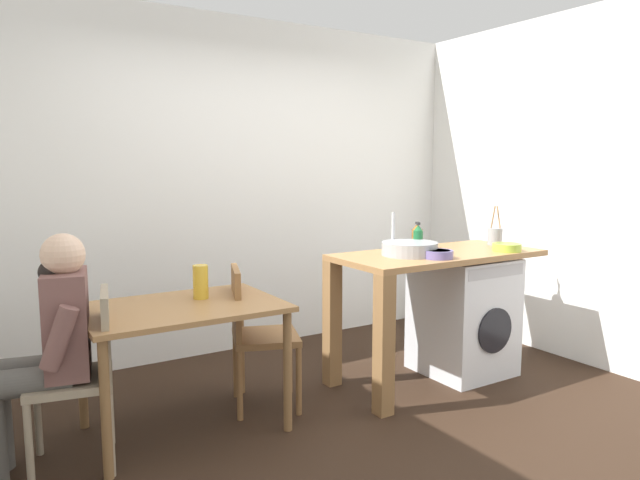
# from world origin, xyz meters

# --- Properties ---
(ground_plane) EXTENTS (5.46, 5.46, 0.00)m
(ground_plane) POSITION_xyz_m (0.00, 0.00, 0.00)
(ground_plane) COLOR black
(wall_back) EXTENTS (4.60, 0.10, 2.70)m
(wall_back) POSITION_xyz_m (0.00, 1.75, 1.35)
(wall_back) COLOR white
(wall_back) RESTS_ON ground_plane
(wall_counter_side) EXTENTS (0.10, 3.80, 2.70)m
(wall_counter_side) POSITION_xyz_m (2.15, 0.00, 1.35)
(wall_counter_side) COLOR white
(wall_counter_side) RESTS_ON ground_plane
(dining_table) EXTENTS (1.10, 0.76, 0.74)m
(dining_table) POSITION_xyz_m (-0.89, 0.48, 0.64)
(dining_table) COLOR #9E7042
(dining_table) RESTS_ON ground_plane
(chair_person_seat) EXTENTS (0.47, 0.47, 0.90)m
(chair_person_seat) POSITION_xyz_m (-1.44, 0.37, 0.51)
(chair_person_seat) COLOR gray
(chair_person_seat) RESTS_ON ground_plane
(chair_opposite) EXTENTS (0.51, 0.51, 0.90)m
(chair_opposite) POSITION_xyz_m (-0.41, 0.56, 0.51)
(chair_opposite) COLOR olive
(chair_opposite) RESTS_ON ground_plane
(seated_person) EXTENTS (0.54, 0.54, 1.20)m
(seated_person) POSITION_xyz_m (-1.60, 0.40, 0.67)
(seated_person) COLOR #595651
(seated_person) RESTS_ON ground_plane
(kitchen_counter) EXTENTS (1.50, 0.68, 0.92)m
(kitchen_counter) POSITION_xyz_m (0.70, 0.32, 0.76)
(kitchen_counter) COLOR #9E7042
(kitchen_counter) RESTS_ON ground_plane
(washing_machine) EXTENTS (0.60, 0.61, 0.86)m
(washing_machine) POSITION_xyz_m (1.17, 0.32, 0.43)
(washing_machine) COLOR silver
(washing_machine) RESTS_ON ground_plane
(sink_basin) EXTENTS (0.38, 0.38, 0.09)m
(sink_basin) POSITION_xyz_m (0.65, 0.32, 0.97)
(sink_basin) COLOR #9EA0A5
(sink_basin) RESTS_ON kitchen_counter
(tap) EXTENTS (0.02, 0.02, 0.28)m
(tap) POSITION_xyz_m (0.65, 0.50, 1.06)
(tap) COLOR #B2B2B7
(tap) RESTS_ON kitchen_counter
(bottle_tall_green) EXTENTS (0.07, 0.07, 0.21)m
(bottle_tall_green) POSITION_xyz_m (0.81, 0.42, 1.01)
(bottle_tall_green) COLOR #19592D
(bottle_tall_green) RESTS_ON kitchen_counter
(bottle_squat_brown) EXTENTS (0.08, 0.08, 0.20)m
(bottle_squat_brown) POSITION_xyz_m (0.91, 0.55, 1.01)
(bottle_squat_brown) COLOR brown
(bottle_squat_brown) RESTS_ON kitchen_counter
(mixing_bowl) EXTENTS (0.20, 0.20, 0.05)m
(mixing_bowl) POSITION_xyz_m (0.72, 0.12, 0.95)
(mixing_bowl) COLOR slate
(mixing_bowl) RESTS_ON kitchen_counter
(utensil_crock) EXTENTS (0.11, 0.11, 0.30)m
(utensil_crock) POSITION_xyz_m (1.54, 0.37, 0.99)
(utensil_crock) COLOR gray
(utensil_crock) RESTS_ON kitchen_counter
(colander) EXTENTS (0.20, 0.20, 0.06)m
(colander) POSITION_xyz_m (1.36, 0.10, 0.95)
(colander) COLOR #A8C63D
(colander) RESTS_ON kitchen_counter
(vase) EXTENTS (0.09, 0.09, 0.20)m
(vase) POSITION_xyz_m (-0.74, 0.58, 0.84)
(vase) COLOR gold
(vase) RESTS_ON dining_table
(scissors) EXTENTS (0.15, 0.06, 0.01)m
(scissors) POSITION_xyz_m (0.86, 0.22, 0.92)
(scissors) COLOR #B2B2B7
(scissors) RESTS_ON kitchen_counter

